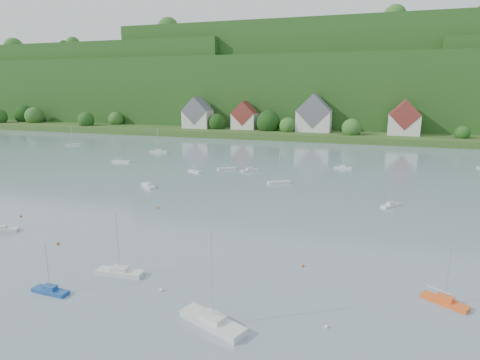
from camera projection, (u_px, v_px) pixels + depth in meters
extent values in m
cube|color=#314F1D|center=(307.00, 132.00, 204.85)|extent=(600.00, 60.00, 3.00)
cube|color=#204516|center=(324.00, 93.00, 270.16)|extent=(620.00, 160.00, 40.00)
cube|color=#204516|center=(121.00, 87.00, 300.21)|extent=(200.00, 120.00, 52.00)
cube|color=#204516|center=(340.00, 81.00, 260.72)|extent=(240.00, 130.00, 60.00)
sphere|color=#285F23|center=(34.00, 116.00, 240.16)|extent=(11.19, 11.19, 11.19)
sphere|color=#285F23|center=(116.00, 119.00, 228.31)|extent=(8.61, 8.61, 8.61)
sphere|color=#224B16|center=(86.00, 120.00, 221.57)|extent=(9.03, 9.03, 9.03)
sphere|color=#285F23|center=(288.00, 126.00, 191.00)|extent=(8.19, 8.19, 8.19)
sphere|color=#285F23|center=(203.00, 124.00, 206.66)|extent=(6.49, 6.49, 6.49)
sphere|color=#285F23|center=(407.00, 125.00, 182.27)|extent=(12.16, 12.16, 12.16)
sphere|color=#285F23|center=(352.00, 128.00, 178.40)|extent=(8.73, 8.73, 8.73)
sphere|color=black|center=(217.00, 123.00, 203.84)|extent=(9.32, 9.32, 9.32)
sphere|color=black|center=(32.00, 116.00, 248.62)|extent=(9.50, 9.50, 9.50)
sphere|color=black|center=(25.00, 115.00, 248.32)|extent=(11.91, 11.91, 11.91)
sphere|color=#224B16|center=(463.00, 133.00, 166.79)|extent=(6.24, 6.24, 6.24)
sphere|color=black|center=(268.00, 122.00, 196.07)|extent=(11.92, 11.92, 11.92)
sphere|color=#285F23|center=(130.00, 42.00, 255.67)|extent=(10.52, 10.52, 10.52)
sphere|color=#285F23|center=(14.00, 47.00, 293.67)|extent=(13.75, 13.75, 13.75)
sphere|color=#224B16|center=(202.00, 46.00, 277.15)|extent=(10.29, 10.29, 10.29)
sphere|color=black|center=(71.00, 49.00, 304.12)|extent=(10.31, 10.31, 10.31)
sphere|color=black|center=(64.00, 46.00, 276.81)|extent=(8.14, 8.14, 8.14)
sphere|color=#285F23|center=(89.00, 50.00, 304.66)|extent=(7.15, 7.15, 7.15)
sphere|color=black|center=(16.00, 51.00, 320.03)|extent=(11.66, 11.66, 11.66)
sphere|color=black|center=(217.00, 44.00, 261.56)|extent=(7.18, 7.18, 7.18)
sphere|color=#285F23|center=(73.00, 44.00, 260.83)|extent=(8.89, 8.89, 8.89)
sphere|color=black|center=(64.00, 49.00, 301.25)|extent=(9.97, 9.97, 9.97)
sphere|color=#224B16|center=(393.00, 23.00, 230.69)|extent=(12.83, 12.83, 12.83)
sphere|color=#285F23|center=(255.00, 27.00, 242.72)|extent=(8.18, 8.18, 8.18)
sphere|color=#224B16|center=(330.00, 31.00, 265.00)|extent=(12.73, 12.73, 12.73)
sphere|color=#224B16|center=(429.00, 25.00, 242.68)|extent=(14.65, 14.65, 14.65)
sphere|color=#285F23|center=(395.00, 16.00, 208.80)|extent=(11.95, 11.95, 11.95)
sphere|color=#285F23|center=(258.00, 34.00, 274.69)|extent=(7.07, 7.07, 7.07)
sphere|color=black|center=(316.00, 25.00, 232.86)|extent=(8.21, 8.21, 8.21)
sphere|color=#285F23|center=(291.00, 30.00, 260.54)|extent=(12.24, 12.24, 12.24)
sphere|color=#285F23|center=(168.00, 28.00, 253.30)|extent=(13.65, 13.65, 13.65)
sphere|color=#224B16|center=(466.00, 43.00, 222.56)|extent=(9.78, 9.78, 9.78)
sphere|color=#224B16|center=(263.00, 59.00, 265.17)|extent=(12.01, 12.01, 12.01)
sphere|color=black|center=(320.00, 58.00, 263.51)|extent=(15.72, 15.72, 15.72)
sphere|color=#224B16|center=(342.00, 58.00, 255.38)|extent=(10.54, 10.54, 10.54)
sphere|color=#224B16|center=(102.00, 66.00, 344.99)|extent=(8.18, 8.18, 8.18)
sphere|color=black|center=(113.00, 65.00, 331.40)|extent=(8.74, 8.74, 8.74)
sphere|color=black|center=(80.00, 63.00, 316.34)|extent=(15.38, 15.38, 15.38)
cube|color=silver|center=(198.00, 119.00, 207.89)|extent=(14.00, 10.00, 9.00)
cube|color=slate|center=(198.00, 110.00, 206.87)|extent=(14.00, 10.40, 14.00)
cube|color=silver|center=(245.00, 121.00, 202.38)|extent=(12.00, 9.00, 8.00)
cube|color=maroon|center=(245.00, 113.00, 201.47)|extent=(12.00, 9.36, 12.00)
cube|color=silver|center=(314.00, 121.00, 190.76)|extent=(16.00, 11.00, 10.00)
cube|color=slate|center=(314.00, 110.00, 189.62)|extent=(16.00, 11.44, 16.00)
cube|color=silver|center=(404.00, 125.00, 177.06)|extent=(13.00, 10.00, 9.00)
cube|color=maroon|center=(405.00, 115.00, 176.03)|extent=(13.00, 10.40, 13.00)
cube|color=#1A4990|center=(50.00, 291.00, 47.22)|extent=(4.76, 1.55, 0.47)
cube|color=#1A4990|center=(50.00, 287.00, 47.11)|extent=(1.69, 1.00, 0.50)
cylinder|color=silver|center=(47.00, 266.00, 46.50)|extent=(0.10, 0.10, 5.88)
cylinder|color=silver|center=(45.00, 281.00, 47.21)|extent=(2.59, 0.21, 0.08)
cube|color=silver|center=(120.00, 273.00, 51.77)|extent=(6.37, 2.31, 0.62)
cube|color=silver|center=(120.00, 269.00, 51.65)|extent=(2.29, 1.42, 0.50)
cylinder|color=silver|center=(118.00, 242.00, 50.82)|extent=(0.10, 0.10, 7.79)
cylinder|color=silver|center=(113.00, 263.00, 51.70)|extent=(3.42, 0.39, 0.08)
cube|color=silver|center=(213.00, 322.00, 40.72)|extent=(7.87, 4.87, 0.76)
cube|color=silver|center=(212.00, 317.00, 40.58)|extent=(3.04, 2.40, 0.50)
cylinder|color=silver|center=(212.00, 276.00, 39.55)|extent=(0.10, 0.10, 9.54)
cylinder|color=silver|center=(204.00, 307.00, 41.15)|extent=(3.91, 1.67, 0.08)
cube|color=#EC5A1D|center=(445.00, 302.00, 44.86)|extent=(5.03, 3.77, 0.50)
cube|color=#EC5A1D|center=(445.00, 298.00, 44.74)|extent=(2.01, 1.74, 0.50)
cylinder|color=silver|center=(448.00, 274.00, 44.09)|extent=(0.10, 0.10, 6.27)
cylinder|color=silver|center=(439.00, 290.00, 45.15)|extent=(2.42, 1.48, 0.08)
cube|color=silver|center=(1.00, 230.00, 67.18)|extent=(5.60, 3.82, 0.55)
cube|color=silver|center=(0.00, 227.00, 67.06)|extent=(2.20, 1.82, 0.50)
sphere|color=#DE5112|center=(58.00, 244.00, 61.90)|extent=(0.49, 0.49, 0.49)
sphere|color=silver|center=(161.00, 291.00, 47.74)|extent=(0.50, 0.50, 0.50)
sphere|color=#DE5112|center=(303.00, 267.00, 54.24)|extent=(0.41, 0.41, 0.41)
sphere|color=#DE5112|center=(158.00, 208.00, 80.33)|extent=(0.44, 0.44, 0.44)
sphere|color=silver|center=(326.00, 328.00, 40.44)|extent=(0.38, 0.38, 0.38)
sphere|color=#DE5112|center=(21.00, 217.00, 75.01)|extent=(0.46, 0.46, 0.46)
cube|color=silver|center=(279.00, 182.00, 100.90)|extent=(5.90, 4.59, 0.59)
cylinder|color=silver|center=(279.00, 167.00, 99.99)|extent=(0.10, 0.10, 7.42)
cylinder|color=silver|center=(276.00, 178.00, 100.41)|extent=(2.79, 1.82, 0.08)
cube|color=silver|center=(158.00, 152.00, 148.91)|extent=(6.70, 3.61, 0.65)
cube|color=silver|center=(158.00, 150.00, 148.78)|extent=(2.53, 1.87, 0.50)
cylinder|color=silver|center=(158.00, 140.00, 147.92)|extent=(0.10, 0.10, 8.06)
cylinder|color=silver|center=(156.00, 148.00, 148.65)|extent=(3.42, 1.11, 0.08)
cube|color=silver|center=(391.00, 206.00, 81.36)|extent=(4.02, 4.43, 0.47)
cube|color=silver|center=(391.00, 203.00, 81.25)|extent=(1.76, 1.85, 0.50)
cylinder|color=silver|center=(392.00, 191.00, 80.64)|extent=(0.10, 0.10, 5.86)
cylinder|color=silver|center=(389.00, 201.00, 80.73)|extent=(1.72, 2.03, 0.08)
cube|color=silver|center=(195.00, 171.00, 114.42)|extent=(4.73, 3.26, 0.46)
cylinder|color=silver|center=(194.00, 161.00, 113.71)|extent=(0.10, 0.10, 5.81)
cylinder|color=silver|center=(193.00, 167.00, 114.64)|extent=(2.32, 1.22, 0.08)
cube|color=silver|center=(227.00, 169.00, 117.97)|extent=(5.36, 4.68, 0.56)
cylinder|color=silver|center=(226.00, 156.00, 117.12)|extent=(0.10, 0.10, 6.98)
cylinder|color=silver|center=(224.00, 165.00, 117.42)|extent=(2.47, 1.96, 0.08)
cube|color=silver|center=(250.00, 170.00, 115.67)|extent=(4.62, 4.65, 0.51)
cube|color=silver|center=(250.00, 169.00, 115.56)|extent=(1.98, 1.98, 0.50)
cylinder|color=silver|center=(250.00, 159.00, 114.89)|extent=(0.10, 0.10, 6.41)
cylinder|color=silver|center=(247.00, 167.00, 115.07)|extent=(2.04, 2.06, 0.08)
cube|color=silver|center=(72.00, 144.00, 167.64)|extent=(5.47, 5.24, 0.59)
cylinder|color=silver|center=(71.00, 135.00, 166.73)|extent=(0.10, 0.10, 7.40)
cylinder|color=silver|center=(70.00, 142.00, 167.00)|extent=(2.45, 2.27, 0.08)
cube|color=silver|center=(121.00, 161.00, 129.16)|extent=(6.18, 1.98, 0.61)
cylinder|color=silver|center=(121.00, 149.00, 128.22)|extent=(0.10, 0.10, 7.64)
cylinder|color=silver|center=(119.00, 158.00, 129.12)|extent=(3.36, 0.23, 0.08)
cube|color=silver|center=(148.00, 186.00, 97.25)|extent=(5.57, 4.97, 0.59)
cube|color=silver|center=(148.00, 184.00, 97.13)|extent=(2.31, 2.18, 0.50)
cylinder|color=silver|center=(147.00, 170.00, 96.35)|extent=(0.10, 0.10, 7.32)
cylinder|color=silver|center=(147.00, 180.00, 97.70)|extent=(2.55, 2.09, 0.08)
cube|color=silver|center=(343.00, 168.00, 119.19)|extent=(5.30, 1.91, 0.52)
cube|color=silver|center=(343.00, 166.00, 119.07)|extent=(1.90, 1.18, 0.50)
cylinder|color=silver|center=(343.00, 156.00, 118.39)|extent=(0.10, 0.10, 6.48)
cylinder|color=silver|center=(340.00, 164.00, 119.09)|extent=(2.85, 0.34, 0.08)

